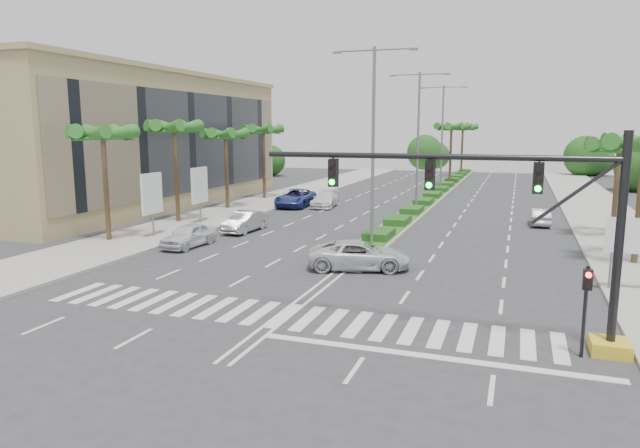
{
  "coord_description": "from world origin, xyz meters",
  "views": [
    {
      "loc": [
        8.39,
        -19.75,
        7.24
      ],
      "look_at": [
        0.05,
        4.16,
        3.0
      ],
      "focal_mm": 32.0,
      "sensor_mm": 36.0,
      "label": 1
    }
  ],
  "objects_px": {
    "car_parked_c": "(296,198)",
    "car_crossing": "(359,255)",
    "car_parked_a": "(189,235)",
    "car_right": "(540,217)",
    "car_parked_b": "(245,222)",
    "car_parked_d": "(325,199)"
  },
  "relations": [
    {
      "from": "car_parked_d",
      "to": "car_crossing",
      "type": "relative_size",
      "value": 0.93
    },
    {
      "from": "car_parked_b",
      "to": "car_crossing",
      "type": "height_order",
      "value": "car_crossing"
    },
    {
      "from": "car_parked_b",
      "to": "car_parked_d",
      "type": "bearing_deg",
      "value": 87.71
    },
    {
      "from": "car_parked_c",
      "to": "car_crossing",
      "type": "bearing_deg",
      "value": -64.26
    },
    {
      "from": "car_parked_b",
      "to": "car_parked_c",
      "type": "relative_size",
      "value": 0.73
    },
    {
      "from": "car_parked_c",
      "to": "car_crossing",
      "type": "relative_size",
      "value": 1.11
    },
    {
      "from": "car_crossing",
      "to": "car_right",
      "type": "xyz_separation_m",
      "value": [
        9.33,
        17.76,
        -0.1
      ]
    },
    {
      "from": "car_parked_a",
      "to": "car_parked_c",
      "type": "relative_size",
      "value": 0.72
    },
    {
      "from": "car_parked_a",
      "to": "car_parked_c",
      "type": "height_order",
      "value": "car_parked_c"
    },
    {
      "from": "car_parked_c",
      "to": "car_parked_d",
      "type": "xyz_separation_m",
      "value": [
        2.71,
        0.63,
        -0.11
      ]
    },
    {
      "from": "car_right",
      "to": "car_crossing",
      "type": "bearing_deg",
      "value": 60.39
    },
    {
      "from": "car_parked_d",
      "to": "car_crossing",
      "type": "xyz_separation_m",
      "value": [
        9.35,
        -22.01,
        0.02
      ]
    },
    {
      "from": "car_right",
      "to": "car_parked_c",
      "type": "bearing_deg",
      "value": -11.48
    },
    {
      "from": "car_parked_d",
      "to": "car_parked_a",
      "type": "bearing_deg",
      "value": -102.74
    },
    {
      "from": "car_parked_c",
      "to": "car_parked_d",
      "type": "relative_size",
      "value": 1.2
    },
    {
      "from": "car_parked_b",
      "to": "car_right",
      "type": "distance_m",
      "value": 22.24
    },
    {
      "from": "car_parked_c",
      "to": "car_parked_b",
      "type": "bearing_deg",
      "value": -87.44
    },
    {
      "from": "car_parked_c",
      "to": "car_crossing",
      "type": "xyz_separation_m",
      "value": [
        12.06,
        -21.37,
        -0.08
      ]
    },
    {
      "from": "car_parked_a",
      "to": "car_parked_c",
      "type": "bearing_deg",
      "value": 95.24
    },
    {
      "from": "car_parked_a",
      "to": "car_parked_b",
      "type": "bearing_deg",
      "value": 84.83
    },
    {
      "from": "car_parked_a",
      "to": "car_parked_c",
      "type": "distance_m",
      "value": 19.41
    },
    {
      "from": "car_parked_b",
      "to": "car_parked_c",
      "type": "distance_m",
      "value": 13.59
    }
  ]
}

